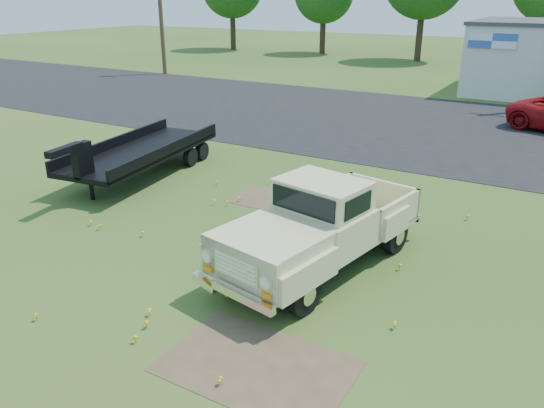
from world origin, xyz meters
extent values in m
plane|color=#2C4E19|center=(0.00, 0.00, 0.00)|extent=(140.00, 140.00, 0.00)
cube|color=black|center=(0.00, 15.00, 0.00)|extent=(90.00, 14.00, 0.02)
cube|color=brown|center=(1.50, -3.00, 0.00)|extent=(3.00, 2.00, 0.01)
cube|color=brown|center=(-2.00, 3.50, 0.00)|extent=(2.20, 1.60, 0.01)
cube|color=white|center=(0.50, 22.95, 3.20)|extent=(2.50, 0.08, 0.80)
cylinder|color=#472F21|center=(-22.00, 22.00, 4.50)|extent=(0.30, 0.30, 9.00)
cylinder|color=#3A291A|center=(-28.00, 40.00, 1.80)|extent=(0.56, 0.56, 3.60)
cylinder|color=#3A291A|center=(-18.00, 41.00, 1.62)|extent=(0.56, 0.56, 3.24)
cylinder|color=#3A291A|center=(-8.00, 39.50, 1.98)|extent=(0.56, 0.56, 3.96)
camera|label=1|loc=(5.20, -8.90, 5.58)|focal=35.00mm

